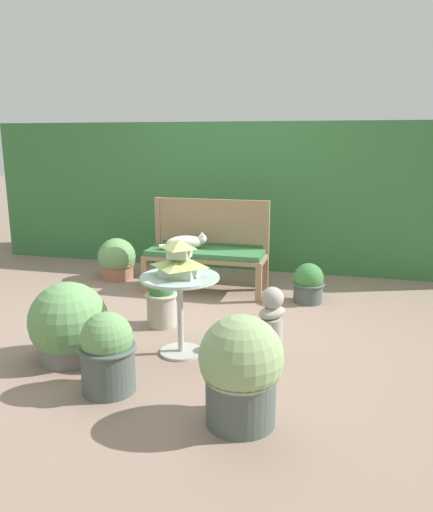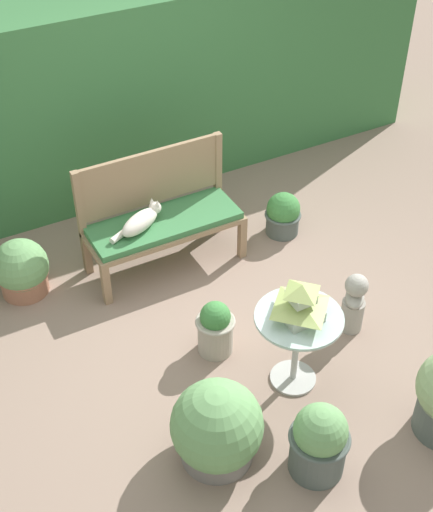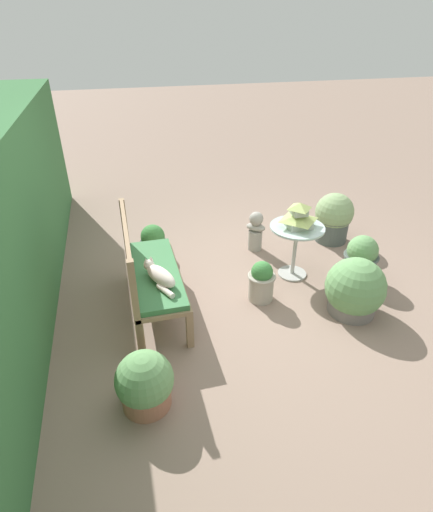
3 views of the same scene
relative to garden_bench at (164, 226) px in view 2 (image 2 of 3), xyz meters
name	(u,v)px [view 2 (image 2 of 3)]	position (x,y,z in m)	size (l,w,h in m)	color
ground	(226,327)	(0.07, -0.90, -0.39)	(30.00, 30.00, 0.00)	gray
foliage_hedge_back	(100,94)	(0.07, 1.46, 0.51)	(6.40, 0.93, 1.80)	#38703D
garden_bench	(164,226)	(0.00, 0.00, 0.00)	(1.28, 0.48, 0.46)	#937556
bench_backrest	(151,183)	(0.00, 0.22, 0.29)	(1.28, 0.06, 0.97)	#937556
cat	(141,221)	(-0.21, -0.03, 0.14)	(0.50, 0.31, 0.19)	silver
patio_table	(298,331)	(0.24, -1.57, 0.09)	(0.59, 0.59, 0.61)	#B7B7B2
pagoda_birdhouse	(301,303)	(0.24, -1.57, 0.34)	(0.33, 0.33, 0.28)	#B2BCA8
garden_bust	(354,302)	(0.90, -1.35, -0.13)	(0.26, 0.28, 0.51)	#A39E93
potted_plant_bench_left	(217,429)	(-0.53, -1.87, -0.13)	(0.58, 0.58, 0.59)	slate
potted_plant_hedge_corner	(319,441)	(-0.03, -2.25, -0.13)	(0.38, 0.38, 0.54)	#4C5651
potted_plant_path_edge	(283,214)	(1.09, -0.09, -0.20)	(0.32, 0.32, 0.40)	#4C5651
potted_plant_table_far	(215,328)	(-0.10, -1.06, -0.17)	(0.29, 0.29, 0.44)	#ADA393
potted_plant_table_near	(22,270)	(-1.14, 0.23, -0.17)	(0.44, 0.44, 0.48)	#9E664C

